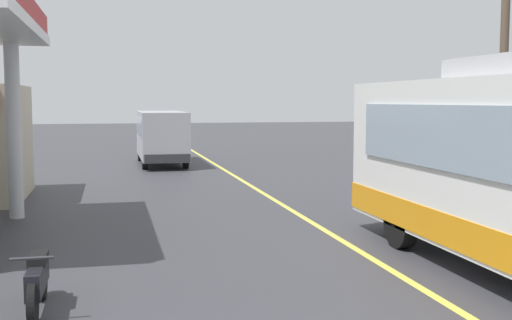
% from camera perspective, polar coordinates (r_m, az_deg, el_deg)
% --- Properties ---
extents(ground, '(120.00, 120.00, 0.00)m').
position_cam_1_polar(ground, '(24.61, -1.83, -1.52)').
color(ground, '#38383D').
extents(lane_divider_stripe, '(0.16, 50.00, 0.01)m').
position_cam_1_polar(lane_divider_stripe, '(19.77, 0.98, -3.20)').
color(lane_divider_stripe, '#D8CC4C').
rests_on(lane_divider_stripe, ground).
extents(minibus_opposing_lane, '(2.04, 6.13, 2.44)m').
position_cam_1_polar(minibus_opposing_lane, '(29.58, -8.51, 2.45)').
color(minibus_opposing_lane, '#A5A5AD').
rests_on(minibus_opposing_lane, ground).
extents(motorcycle_parked_forecourt, '(0.55, 1.80, 0.92)m').
position_cam_1_polar(motorcycle_parked_forecourt, '(9.49, -19.06, -10.21)').
color(motorcycle_parked_forecourt, black).
rests_on(motorcycle_parked_forecourt, ground).
extents(utility_pole_roadside, '(1.80, 0.24, 7.37)m').
position_cam_1_polar(utility_pole_roadside, '(19.37, 21.36, 7.71)').
color(utility_pole_roadside, brown).
rests_on(utility_pole_roadside, ground).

